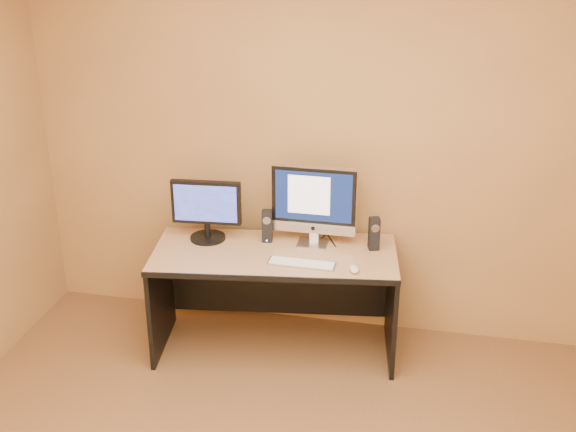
{
  "coord_description": "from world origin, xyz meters",
  "views": [
    {
      "loc": [
        0.58,
        -2.32,
        2.64
      ],
      "look_at": [
        -0.2,
        1.48,
        0.99
      ],
      "focal_mm": 45.0,
      "sensor_mm": 36.0,
      "label": 1
    }
  ],
  "objects": [
    {
      "name": "desk",
      "position": [
        -0.31,
        1.58,
        0.35
      ],
      "size": [
        1.57,
        0.85,
        0.69
      ],
      "primitive_type": null,
      "rotation": [
        0.0,
        0.0,
        0.13
      ],
      "color": "#AB8155",
      "rests_on": "ground"
    },
    {
      "name": "keyboard",
      "position": [
        -0.11,
        1.44,
        0.7
      ],
      "size": [
        0.41,
        0.12,
        0.02
      ],
      "primitive_type": "cube",
      "rotation": [
        0.0,
        0.0,
        -0.03
      ],
      "color": "#B5B4B9",
      "rests_on": "desk"
    },
    {
      "name": "second_monitor",
      "position": [
        -0.77,
        1.68,
        0.89
      ],
      "size": [
        0.47,
        0.26,
        0.39
      ],
      "primitive_type": null,
      "rotation": [
        0.0,
        0.0,
        0.07
      ],
      "color": "black",
      "rests_on": "desk"
    },
    {
      "name": "mouse",
      "position": [
        0.2,
        1.42,
        0.71
      ],
      "size": [
        0.08,
        0.11,
        0.03
      ],
      "primitive_type": "ellipsoid",
      "rotation": [
        0.0,
        0.0,
        0.25
      ],
      "color": "silver",
      "rests_on": "desk"
    },
    {
      "name": "speaker_right",
      "position": [
        0.28,
        1.75,
        0.8
      ],
      "size": [
        0.08,
        0.08,
        0.21
      ],
      "primitive_type": null,
      "rotation": [
        0.0,
        0.0,
        0.28
      ],
      "color": "black",
      "rests_on": "desk"
    },
    {
      "name": "speaker_left",
      "position": [
        -0.39,
        1.73,
        0.8
      ],
      "size": [
        0.07,
        0.08,
        0.21
      ],
      "primitive_type": null,
      "rotation": [
        0.0,
        0.0,
        0.15
      ],
      "color": "black",
      "rests_on": "desk"
    },
    {
      "name": "cable_a",
      "position": [
        0.01,
        1.82,
        0.7
      ],
      "size": [
        0.09,
        0.19,
        0.01
      ],
      "primitive_type": "cylinder",
      "rotation": [
        1.57,
        0.0,
        0.43
      ],
      "color": "black",
      "rests_on": "desk"
    },
    {
      "name": "imac",
      "position": [
        -0.1,
        1.74,
        0.95
      ],
      "size": [
        0.54,
        0.2,
        0.52
      ],
      "primitive_type": null,
      "rotation": [
        0.0,
        0.0,
        -0.01
      ],
      "color": "#B7B8BC",
      "rests_on": "desk"
    },
    {
      "name": "cable_b",
      "position": [
        -0.05,
        1.86,
        0.7
      ],
      "size": [
        0.05,
        0.16,
        0.01
      ],
      "primitive_type": "cylinder",
      "rotation": [
        1.57,
        0.0,
        -0.28
      ],
      "color": "black",
      "rests_on": "desk"
    },
    {
      "name": "walls",
      "position": [
        0.0,
        0.0,
        1.3
      ],
      "size": [
        4.0,
        4.0,
        2.6
      ],
      "primitive_type": null,
      "color": "#A57842",
      "rests_on": "ground"
    }
  ]
}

